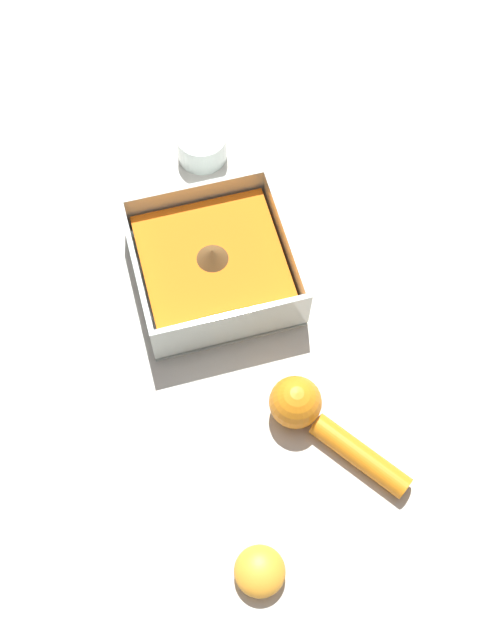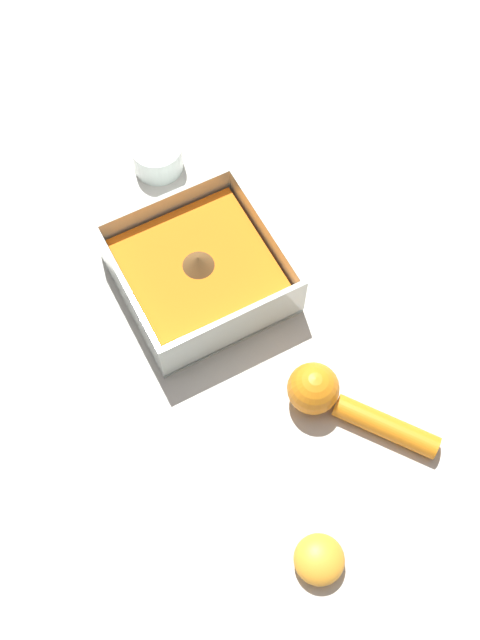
{
  "view_description": "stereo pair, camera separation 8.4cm",
  "coord_description": "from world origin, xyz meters",
  "px_view_note": "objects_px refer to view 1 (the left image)",
  "views": [
    {
      "loc": [
        -0.46,
        0.1,
        0.79
      ],
      "look_at": [
        -0.1,
        -0.0,
        0.04
      ],
      "focal_mm": 42.0,
      "sensor_mm": 36.0,
      "label": 1
    },
    {
      "loc": [
        -0.43,
        0.17,
        0.79
      ],
      "look_at": [
        -0.1,
        -0.0,
        0.04
      ],
      "focal_mm": 42.0,
      "sensor_mm": 36.0,
      "label": 2
    }
  ],
  "objects_px": {
    "square_dish": "(213,267)",
    "lemon_half": "(260,571)",
    "lemon_squeezer": "(314,417)",
    "spice_bowl": "(202,147)"
  },
  "relations": [
    {
      "from": "square_dish",
      "to": "lemon_half",
      "type": "xyz_separation_m",
      "value": [
        -0.34,
        0.04,
        -0.01
      ]
    },
    {
      "from": "lemon_half",
      "to": "lemon_squeezer",
      "type": "bearing_deg",
      "value": -35.69
    },
    {
      "from": "spice_bowl",
      "to": "lemon_squeezer",
      "type": "relative_size",
      "value": 0.42
    },
    {
      "from": "spice_bowl",
      "to": "lemon_squeezer",
      "type": "bearing_deg",
      "value": -175.85
    },
    {
      "from": "spice_bowl",
      "to": "lemon_half",
      "type": "relative_size",
      "value": 1.25
    },
    {
      "from": "lemon_squeezer",
      "to": "square_dish",
      "type": "bearing_deg",
      "value": -20.72
    },
    {
      "from": "lemon_half",
      "to": "spice_bowl",
      "type": "bearing_deg",
      "value": -7.49
    },
    {
      "from": "square_dish",
      "to": "lemon_squeezer",
      "type": "bearing_deg",
      "value": -164.16
    },
    {
      "from": "square_dish",
      "to": "spice_bowl",
      "type": "height_order",
      "value": "square_dish"
    },
    {
      "from": "square_dish",
      "to": "lemon_squeezer",
      "type": "distance_m",
      "value": 0.22
    }
  ]
}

